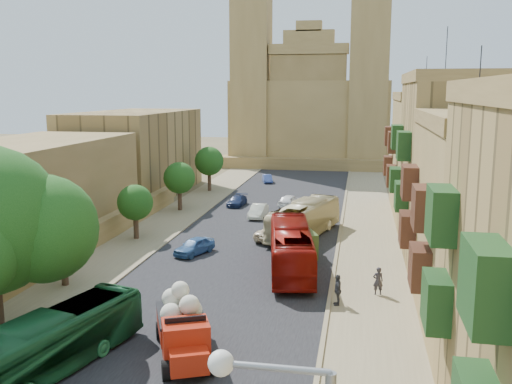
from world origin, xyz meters
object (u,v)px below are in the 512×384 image
(street_tree_c, at_px, (179,178))
(bus_green_north, at_px, (55,341))
(olive_pickup, at_px, (298,241))
(pedestrian_a, at_px, (378,281))
(car_blue_a, at_px, (194,246))
(bus_cream_east, at_px, (305,219))
(car_white_a, at_px, (258,211))
(church, at_px, (311,108))
(red_truck, at_px, (183,326))
(bus_red_east, at_px, (291,248))
(street_tree_a, at_px, (63,243))
(street_tree_b, at_px, (135,203))
(street_tree_d, at_px, (209,161))
(car_dkblue, at_px, (237,201))
(pedestrian_c, at_px, (338,290))
(car_blue_b, at_px, (267,179))
(car_cream, at_px, (278,232))
(car_white_b, at_px, (289,201))

(street_tree_c, bearing_deg, bus_green_north, -81.19)
(olive_pickup, xyz_separation_m, pedestrian_a, (5.87, -8.31, -0.05))
(car_blue_a, bearing_deg, bus_cream_east, 64.34)
(car_white_a, bearing_deg, olive_pickup, -64.00)
(church, relative_size, red_truck, 5.96)
(red_truck, height_order, bus_red_east, red_truck)
(street_tree_a, relative_size, bus_green_north, 0.43)
(street_tree_b, relative_size, street_tree_d, 0.84)
(olive_pickup, xyz_separation_m, car_dkblue, (-8.54, 17.09, -0.38))
(pedestrian_a, bearing_deg, church, -92.86)
(bus_cream_east, bearing_deg, street_tree_d, -38.71)
(pedestrian_c, bearing_deg, car_blue_b, -173.16)
(car_cream, bearing_deg, bus_cream_east, -117.34)
(bus_cream_east, relative_size, car_blue_b, 3.33)
(street_tree_a, bearing_deg, car_white_b, 68.10)
(car_blue_b, bearing_deg, pedestrian_c, -91.07)
(red_truck, height_order, car_blue_b, red_truck)
(car_blue_a, bearing_deg, street_tree_a, -104.54)
(bus_red_east, xyz_separation_m, car_cream, (-2.01, 7.97, -0.93))
(red_truck, relative_size, pedestrian_c, 3.28)
(bus_green_north, xyz_separation_m, car_blue_a, (0.86, 18.89, -0.72))
(car_white_b, bearing_deg, bus_red_east, 111.25)
(olive_pickup, height_order, car_blue_a, olive_pickup)
(olive_pickup, distance_m, car_dkblue, 19.11)
(bus_green_north, xyz_separation_m, pedestrian_a, (14.52, 12.42, -0.48))
(car_cream, relative_size, car_white_b, 1.26)
(street_tree_d, xyz_separation_m, red_truck, (10.57, -44.20, -2.24))
(bus_cream_east, xyz_separation_m, pedestrian_a, (5.87, -13.52, -0.64))
(car_cream, bearing_deg, car_dkblue, -42.29)
(bus_red_east, distance_m, bus_cream_east, 9.69)
(bus_green_north, bearing_deg, church, 102.09)
(red_truck, relative_size, pedestrian_a, 3.46)
(street_tree_c, distance_m, bus_red_east, 23.12)
(street_tree_a, height_order, street_tree_d, street_tree_d)
(bus_green_north, distance_m, bus_cream_east, 27.34)
(bus_cream_east, bearing_deg, car_white_a, -34.23)
(street_tree_c, distance_m, car_blue_b, 20.84)
(street_tree_d, distance_m, car_cream, 25.54)
(car_white_a, relative_size, pedestrian_c, 2.11)
(street_tree_d, bearing_deg, red_truck, -76.55)
(car_dkblue, bearing_deg, car_white_b, 9.84)
(bus_red_east, distance_m, pedestrian_a, 7.05)
(street_tree_b, bearing_deg, car_white_a, 48.50)
(street_tree_c, relative_size, street_tree_d, 0.92)
(bus_green_north, xyz_separation_m, bus_cream_east, (8.65, 25.94, 0.15))
(red_truck, height_order, car_cream, red_truck)
(bus_red_east, distance_m, car_cream, 8.27)
(pedestrian_c, bearing_deg, red_truck, -49.10)
(church, bearing_deg, car_cream, -87.85)
(car_blue_a, xyz_separation_m, car_blue_b, (-0.11, 35.38, -0.10))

